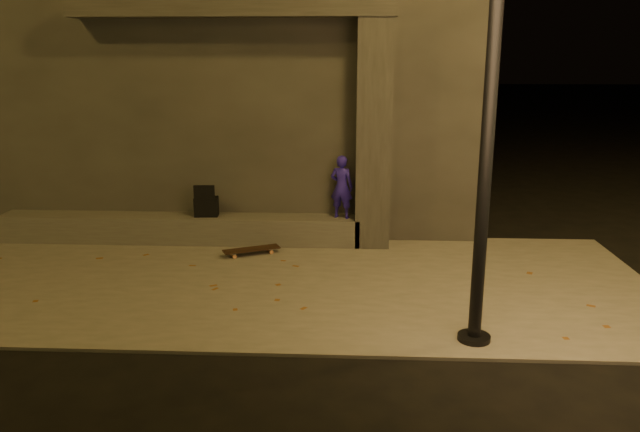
# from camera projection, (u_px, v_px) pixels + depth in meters

# --- Properties ---
(ground) EXTENTS (120.00, 120.00, 0.00)m
(ground) POSITION_uv_depth(u_px,v_px,m) (225.00, 347.00, 6.81)
(ground) COLOR black
(ground) RESTS_ON ground
(sidewalk) EXTENTS (11.00, 4.40, 0.04)m
(sidewalk) POSITION_uv_depth(u_px,v_px,m) (253.00, 281.00, 8.74)
(sidewalk) COLOR #625E56
(sidewalk) RESTS_ON ground
(building) EXTENTS (9.00, 5.10, 5.22)m
(building) POSITION_uv_depth(u_px,v_px,m) (235.00, 79.00, 12.47)
(building) COLOR #373532
(building) RESTS_ON ground
(ledge) EXTENTS (6.00, 0.55, 0.45)m
(ledge) POSITION_uv_depth(u_px,v_px,m) (180.00, 228.00, 10.44)
(ledge) COLOR #54514C
(ledge) RESTS_ON sidewalk
(column) EXTENTS (0.55, 0.55, 3.60)m
(column) POSITION_uv_depth(u_px,v_px,m) (374.00, 136.00, 9.88)
(column) COLOR #373532
(column) RESTS_ON sidewalk
(canopy) EXTENTS (5.00, 0.70, 0.28)m
(canopy) POSITION_uv_depth(u_px,v_px,m) (232.00, 8.00, 9.55)
(canopy) COLOR #373532
(canopy) RESTS_ON column
(skateboarder) EXTENTS (0.44, 0.35, 1.04)m
(skateboarder) POSITION_uv_depth(u_px,v_px,m) (342.00, 187.00, 10.12)
(skateboarder) COLOR #281AAC
(skateboarder) RESTS_ON ledge
(backpack) EXTENTS (0.40, 0.28, 0.54)m
(backpack) POSITION_uv_depth(u_px,v_px,m) (206.00, 205.00, 10.31)
(backpack) COLOR black
(backpack) RESTS_ON ledge
(skateboard) EXTENTS (0.90, 0.59, 0.10)m
(skateboard) POSITION_uv_depth(u_px,v_px,m) (251.00, 250.00, 9.79)
(skateboard) COLOR black
(skateboard) RESTS_ON sidewalk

